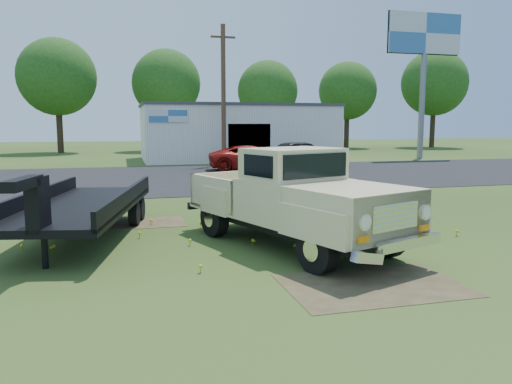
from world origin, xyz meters
TOP-DOWN VIEW (x-y plane):
  - ground at (0.00, 0.00)m, footprint 140.00×140.00m
  - asphalt_lot at (0.00, 15.00)m, footprint 90.00×14.00m
  - dirt_patch_a at (1.50, -3.00)m, footprint 3.00×2.00m
  - dirt_patch_b at (-2.00, 3.50)m, footprint 2.20×1.60m
  - commercial_building at (6.00, 26.99)m, footprint 14.20×8.20m
  - billboard at (20.00, 24.04)m, footprint 6.10×0.45m
  - utility_pole_mid at (4.00, 22.00)m, footprint 1.60×0.30m
  - treeline_c at (-8.00, 39.50)m, footprint 7.04×7.04m
  - treeline_d at (2.00, 40.50)m, footprint 6.72×6.72m
  - treeline_e at (12.00, 39.00)m, footprint 6.08×6.08m
  - treeline_f at (22.00, 41.50)m, footprint 6.40×6.40m
  - treeline_g at (32.00, 40.00)m, footprint 7.36×7.36m
  - vintage_pickup_truck at (1.09, -0.04)m, footprint 4.28×6.49m
  - flatbed_trailer at (-3.48, 2.00)m, footprint 3.52×6.98m
  - red_pickup at (4.87, 17.78)m, footprint 5.36×2.86m
  - dark_sedan at (8.50, 19.46)m, footprint 5.13×2.90m

SIDE VIEW (x-z plane):
  - ground at x=0.00m, z-range 0.00..0.00m
  - asphalt_lot at x=0.00m, z-range -0.01..0.01m
  - dirt_patch_a at x=1.50m, z-range -0.01..0.01m
  - dirt_patch_b at x=-2.00m, z-range -0.01..0.01m
  - red_pickup at x=4.87m, z-range 0.00..1.43m
  - dark_sedan at x=8.50m, z-range 0.00..1.65m
  - flatbed_trailer at x=-3.48m, z-range 0.00..1.82m
  - vintage_pickup_truck at x=1.09m, z-range 0.00..2.20m
  - commercial_building at x=6.00m, z-range 0.03..4.18m
  - utility_pole_mid at x=4.00m, z-range 0.10..9.10m
  - treeline_e at x=12.00m, z-range 1.46..10.51m
  - treeline_f at x=22.00m, z-range 1.54..11.06m
  - treeline_d at x=2.00m, z-range 1.62..11.62m
  - treeline_c at x=-8.00m, z-range 1.70..12.17m
  - treeline_g at x=32.00m, z-range 1.78..12.73m
  - billboard at x=20.00m, z-range 3.01..14.06m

